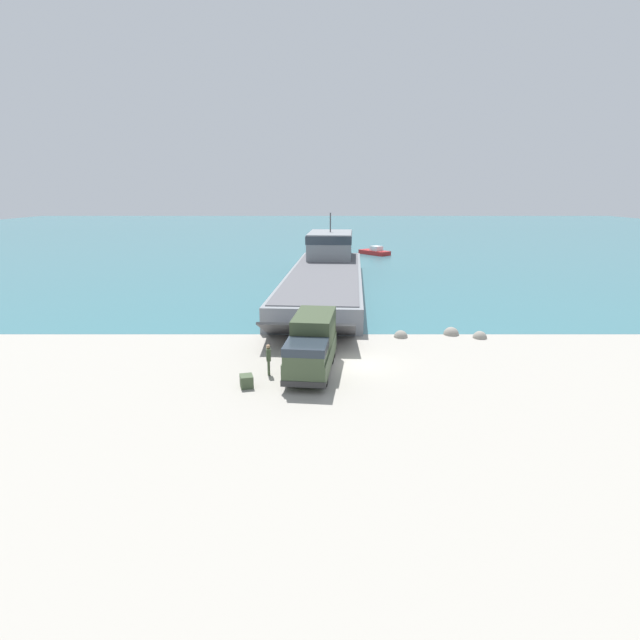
{
  "coord_description": "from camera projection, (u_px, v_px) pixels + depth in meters",
  "views": [
    {
      "loc": [
        -2.19,
        -28.83,
        10.23
      ],
      "look_at": [
        -2.17,
        3.77,
        1.78
      ],
      "focal_mm": 28.0,
      "sensor_mm": 36.0,
      "label": 1
    }
  ],
  "objects": [
    {
      "name": "ground_plane",
      "position": [
        355.0,
        364.0,
        30.48
      ],
      "size": [
        240.0,
        240.0,
        0.0
      ],
      "primitive_type": "plane",
      "color": "#9E998E"
    },
    {
      "name": "water_surface",
      "position": [
        329.0,
        233.0,
        123.8
      ],
      "size": [
        240.0,
        180.0,
        0.01
      ],
      "primitive_type": "cube",
      "color": "#336B75",
      "rests_on": "ground_plane"
    },
    {
      "name": "landing_craft",
      "position": [
        326.0,
        269.0,
        55.39
      ],
      "size": [
        9.85,
        38.38,
        7.61
      ],
      "rotation": [
        0.0,
        0.0,
        -0.07
      ],
      "color": "gray",
      "rests_on": "ground_plane"
    },
    {
      "name": "military_truck",
      "position": [
        312.0,
        345.0,
        28.84
      ],
      "size": [
        3.12,
        7.18,
        3.19
      ],
      "rotation": [
        0.0,
        0.0,
        -1.69
      ],
      "color": "#3D4C33",
      "rests_on": "ground_plane"
    },
    {
      "name": "soldier_on_ramp",
      "position": [
        268.0,
        357.0,
        28.34
      ],
      "size": [
        0.31,
        0.48,
        1.82
      ],
      "rotation": [
        0.0,
        0.0,
        0.18
      ],
      "color": "#3D4C33",
      "rests_on": "ground_plane"
    },
    {
      "name": "moored_boat_a",
      "position": [
        375.0,
        252.0,
        82.59
      ],
      "size": [
        5.12,
        5.54,
        1.42
      ],
      "rotation": [
        0.0,
        0.0,
        0.69
      ],
      "color": "#B22323",
      "rests_on": "ground_plane"
    },
    {
      "name": "cargo_crate",
      "position": [
        246.0,
        381.0,
        26.75
      ],
      "size": [
        0.85,
        0.94,
        0.67
      ],
      "primitive_type": "cube",
      "rotation": [
        0.0,
        0.0,
        0.25
      ],
      "color": "#3D4C33",
      "rests_on": "ground_plane"
    },
    {
      "name": "shoreline_rock_a",
      "position": [
        479.0,
        338.0,
        35.79
      ],
      "size": [
        1.0,
        1.0,
        1.0
      ],
      "primitive_type": "sphere",
      "color": "gray",
      "rests_on": "ground_plane"
    },
    {
      "name": "shoreline_rock_b",
      "position": [
        400.0,
        337.0,
        36.0
      ],
      "size": [
        0.99,
        0.99,
        0.99
      ],
      "primitive_type": "sphere",
      "color": "gray",
      "rests_on": "ground_plane"
    },
    {
      "name": "shoreline_rock_c",
      "position": [
        451.0,
        335.0,
        36.64
      ],
      "size": [
        1.12,
        1.12,
        1.12
      ],
      "primitive_type": "sphere",
      "color": "gray",
      "rests_on": "ground_plane"
    }
  ]
}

